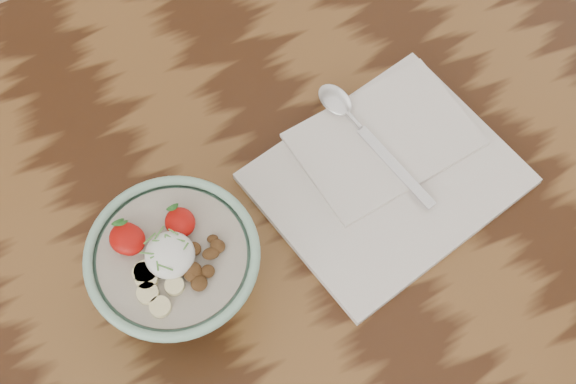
# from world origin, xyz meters

# --- Properties ---
(table) EXTENTS (1.60, 0.90, 0.75)m
(table) POSITION_xyz_m (0.00, 0.00, 0.66)
(table) COLOR #381D0E
(table) RESTS_ON ground
(breakfast_bowl) EXTENTS (0.18, 0.18, 0.12)m
(breakfast_bowl) POSITION_xyz_m (0.02, -0.02, 0.81)
(breakfast_bowl) COLOR #8CBDA3
(breakfast_bowl) RESTS_ON table
(napkin) EXTENTS (0.31, 0.27, 0.02)m
(napkin) POSITION_xyz_m (0.29, -0.00, 0.76)
(napkin) COLOR white
(napkin) RESTS_ON table
(spoon) EXTENTS (0.05, 0.20, 0.01)m
(spoon) POSITION_xyz_m (0.29, 0.07, 0.77)
(spoon) COLOR silver
(spoon) RESTS_ON napkin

